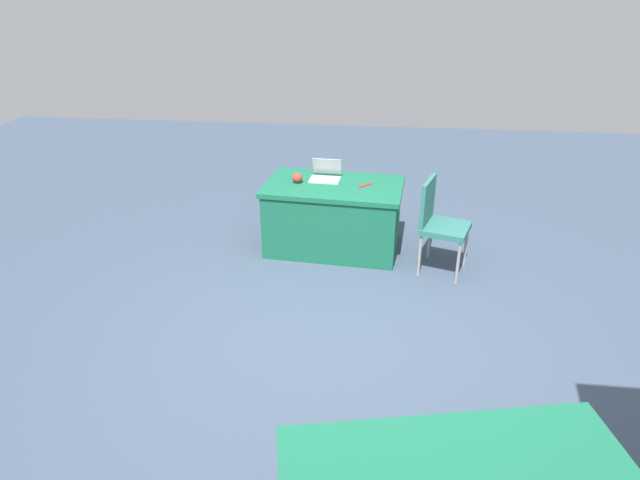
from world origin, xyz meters
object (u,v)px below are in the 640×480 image
object	(u,v)px
table_foreground	(333,216)
chair_near_front	(439,220)
laptop_silver	(326,176)
yarn_ball	(297,178)
scissors_red	(365,185)

from	to	relation	value
table_foreground	chair_near_front	world-z (taller)	chair_near_front
laptop_silver	yarn_ball	distance (m)	0.32
chair_near_front	scissors_red	bearing A→B (deg)	-99.18
scissors_red	yarn_ball	bearing A→B (deg)	-47.89
laptop_silver	scissors_red	distance (m)	0.46
laptop_silver	scissors_red	world-z (taller)	laptop_silver
laptop_silver	scissors_red	size ratio (longest dim) A/B	1.86
table_foreground	laptop_silver	bearing A→B (deg)	-55.48
chair_near_front	scissors_red	distance (m)	0.86
chair_near_front	laptop_silver	xyz separation A→B (m)	(1.18, -0.54, 0.23)
table_foreground	yarn_ball	size ratio (longest dim) A/B	13.92
table_foreground	chair_near_front	bearing A→B (deg)	160.34
chair_near_front	laptop_silver	size ratio (longest dim) A/B	2.85
chair_near_front	laptop_silver	distance (m)	1.32
laptop_silver	yarn_ball	bearing A→B (deg)	30.77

